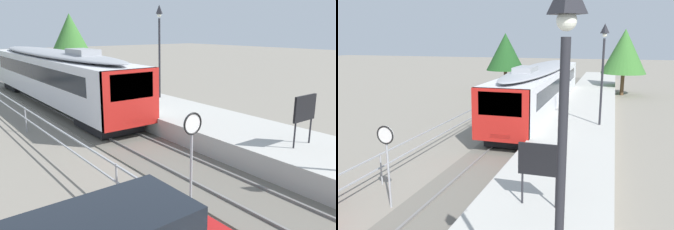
# 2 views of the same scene
# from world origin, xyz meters

# --- Properties ---
(ground_plane) EXTENTS (160.00, 160.00, 0.00)m
(ground_plane) POSITION_xyz_m (-3.00, 22.00, 0.00)
(ground_plane) COLOR gray
(track_rails) EXTENTS (3.20, 60.00, 0.14)m
(track_rails) POSITION_xyz_m (0.00, 22.00, 0.03)
(track_rails) COLOR #6B665B
(track_rails) RESTS_ON ground
(commuter_train) EXTENTS (2.82, 19.71, 3.74)m
(commuter_train) POSITION_xyz_m (0.00, 26.21, 2.15)
(commuter_train) COLOR silver
(commuter_train) RESTS_ON track_rails
(station_platform) EXTENTS (3.90, 60.00, 0.90)m
(station_platform) POSITION_xyz_m (3.25, 22.00, 0.45)
(station_platform) COLOR #B7B5AD
(station_platform) RESTS_ON ground
(platform_lamp_near_end) EXTENTS (0.34, 0.34, 5.35)m
(platform_lamp_near_end) POSITION_xyz_m (4.39, 5.56, 4.62)
(platform_lamp_near_end) COLOR #232328
(platform_lamp_near_end) RESTS_ON station_platform
(platform_lamp_mid_platform) EXTENTS (0.34, 0.34, 5.35)m
(platform_lamp_mid_platform) POSITION_xyz_m (4.39, 20.54, 4.62)
(platform_lamp_mid_platform) COLOR #232328
(platform_lamp_mid_platform) RESTS_ON station_platform
(platform_notice_board) EXTENTS (1.20, 0.08, 1.80)m
(platform_notice_board) POSITION_xyz_m (3.16, 10.32, 2.19)
(platform_notice_board) COLOR #232328
(platform_notice_board) RESTS_ON station_platform
(speed_limit_sign) EXTENTS (0.61, 0.10, 2.81)m
(speed_limit_sign) POSITION_xyz_m (-1.85, 10.47, 2.12)
(speed_limit_sign) COLOR #9EA0A5
(speed_limit_sign) RESTS_ON ground
(carpark_fence) EXTENTS (0.06, 36.06, 1.25)m
(carpark_fence) POSITION_xyz_m (-3.30, 12.00, 0.91)
(carpark_fence) COLOR #9EA0A5
(carpark_fence) RESTS_ON ground
(tree_behind_carpark) EXTENTS (3.99, 3.99, 6.06)m
(tree_behind_carpark) POSITION_xyz_m (-5.85, 36.30, 4.16)
(tree_behind_carpark) COLOR brown
(tree_behind_carpark) RESTS_ON ground
(tree_behind_station_far) EXTENTS (4.29, 4.29, 6.43)m
(tree_behind_station_far) POSITION_xyz_m (5.85, 37.63, 4.27)
(tree_behind_station_far) COLOR brown
(tree_behind_station_far) RESTS_ON ground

